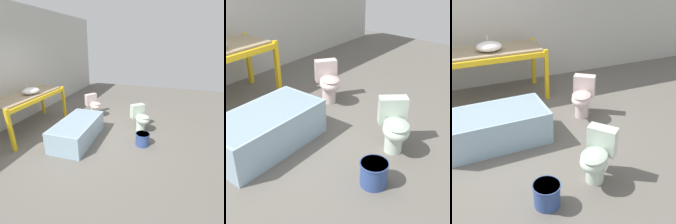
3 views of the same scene
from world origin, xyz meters
The scene contains 5 objects.
ground_plane centered at (0.00, 0.00, 0.00)m, with size 12.00×12.00×0.00m, color #666059.
bathtub_main centered at (-0.03, 0.07, 0.29)m, with size 1.52×0.81×0.50m.
toilet_near centered at (1.49, 0.30, 0.36)m, with size 0.61×0.65×0.67m.
toilet_far centered at (0.93, -1.27, 0.36)m, with size 0.64×0.62×0.67m.
bucket_white centered at (0.21, -1.44, 0.15)m, with size 0.32×0.32×0.29m.
Camera 2 is at (-2.13, -2.81, 2.38)m, focal length 50.00 mm.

